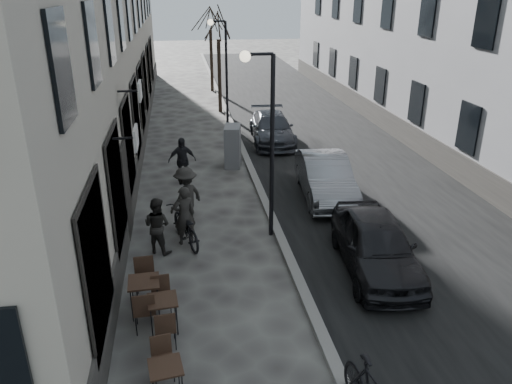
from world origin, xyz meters
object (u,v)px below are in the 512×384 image
object	(u,v)px
bistro_set_b	(163,311)
utility_cabinet	(233,146)
streetlamp_far	(223,62)
car_near	(376,244)
tree_near	(218,24)
streetlamp_near	(266,127)
bicycle	(185,226)
tree_far	(210,17)
car_far	(272,128)
pedestrian_mid	(186,197)
bistro_set_c	(145,293)
car_mid	(325,177)
pedestrian_far	(182,160)
pedestrian_near	(157,225)
bistro_set_a	(166,378)

from	to	relation	value
bistro_set_b	utility_cabinet	size ratio (longest dim) A/B	0.93
streetlamp_far	car_near	world-z (taller)	streetlamp_far
bistro_set_b	tree_near	bearing A→B (deg)	76.50
streetlamp_near	bicycle	world-z (taller)	streetlamp_near
tree_far	car_far	distance (m)	12.89
streetlamp_far	car_near	bearing A→B (deg)	-80.54
streetlamp_near	bicycle	bearing A→B (deg)	-176.89
utility_cabinet	bicycle	bearing A→B (deg)	-97.94
utility_cabinet	bicycle	xyz separation A→B (m)	(-1.99, -6.10, -0.29)
bistro_set_b	pedestrian_mid	xyz separation A→B (m)	(0.61, 4.80, 0.45)
car_near	tree_near	bearing A→B (deg)	103.27
streetlamp_near	bistro_set_c	bearing A→B (deg)	-134.91
car_mid	pedestrian_mid	bearing A→B (deg)	-157.35
streetlamp_near	bistro_set_b	world-z (taller)	streetlamp_near
car_mid	car_far	size ratio (longest dim) A/B	0.97
pedestrian_far	streetlamp_near	bearing A→B (deg)	-71.71
bistro_set_b	utility_cabinet	bearing A→B (deg)	70.62
tree_far	pedestrian_near	world-z (taller)	tree_far
bistro_set_c	pedestrian_far	bearing A→B (deg)	80.08
bistro_set_a	pedestrian_far	xyz separation A→B (m)	(0.48, 10.14, 0.42)
pedestrian_near	car_far	bearing A→B (deg)	-85.22
bistro_set_b	car_near	distance (m)	5.38
streetlamp_far	bistro_set_a	bearing A→B (deg)	-98.62
streetlamp_far	bicycle	bearing A→B (deg)	-100.42
bistro_set_a	car_mid	bearing A→B (deg)	49.71
pedestrian_mid	tree_near	bearing A→B (deg)	-142.80
pedestrian_near	car_near	distance (m)	5.59
tree_near	pedestrian_near	bearing A→B (deg)	-101.02
streetlamp_near	tree_near	bearing A→B (deg)	89.72
pedestrian_far	tree_far	bearing A→B (deg)	74.07
tree_near	car_far	xyz separation A→B (m)	(1.77, -6.12, -4.03)
pedestrian_mid	car_far	size ratio (longest dim) A/B	0.41
tree_far	bistro_set_b	bearing A→B (deg)	-96.52
streetlamp_near	bicycle	xyz separation A→B (m)	(-2.23, -0.12, -2.65)
car_near	car_mid	distance (m)	4.67
streetlamp_far	bistro_set_c	world-z (taller)	streetlamp_far
streetlamp_far	bistro_set_b	distance (m)	16.28
bistro_set_a	pedestrian_mid	xyz separation A→B (m)	(0.53, 6.68, 0.48)
utility_cabinet	pedestrian_near	distance (m)	7.02
tree_far	streetlamp_far	bearing A→B (deg)	-90.46
streetlamp_near	tree_near	xyz separation A→B (m)	(0.07, 15.00, 1.50)
bistro_set_c	car_far	size ratio (longest dim) A/B	0.37
bicycle	car_mid	size ratio (longest dim) A/B	0.46
pedestrian_near	pedestrian_far	xyz separation A→B (m)	(0.74, 4.95, 0.07)
tree_near	pedestrian_mid	size ratio (longest dim) A/B	3.18
car_near	tree_far	bearing A→B (deg)	101.32
car_near	bistro_set_a	bearing A→B (deg)	-139.88
streetlamp_near	utility_cabinet	world-z (taller)	streetlamp_near
streetlamp_near	pedestrian_far	world-z (taller)	streetlamp_near
utility_cabinet	car_far	bearing A→B (deg)	64.39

